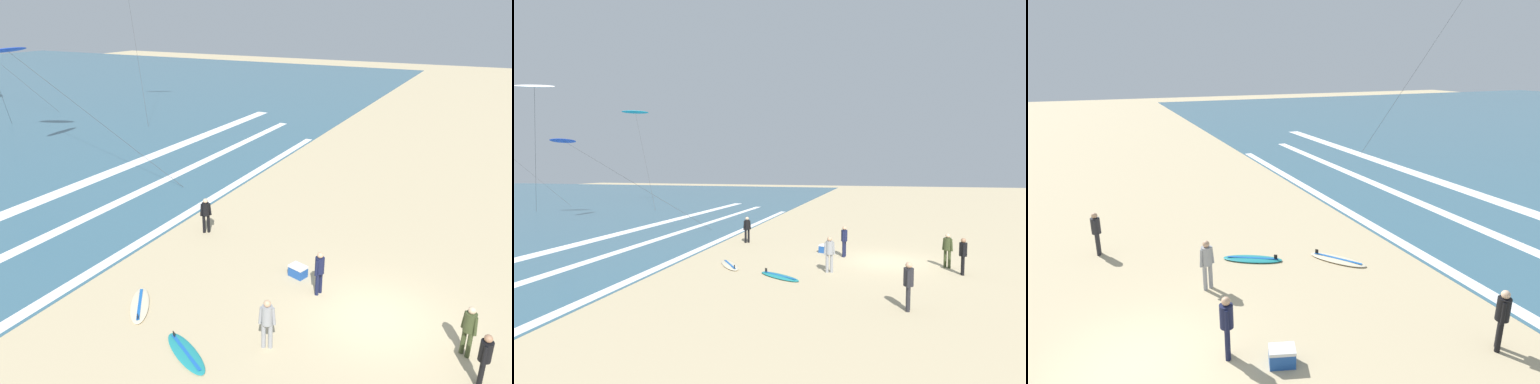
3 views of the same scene
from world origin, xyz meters
The scene contains 9 objects.
ground_plane centered at (0.00, 0.00, 0.00)m, with size 160.00×160.00×0.00m, color tan.
wave_foam_shoreline centered at (-0.89, 10.09, 0.01)m, with size 41.79×0.50×0.01m, color white.
surfer_right_near centered at (-6.86, -0.65, 0.96)m, with size 0.52×0.32×1.60m.
surfer_mid_group centered at (0.50, 2.07, 0.96)m, with size 0.51×0.32×1.60m.
surfer_background_far centered at (-2.84, 2.41, 0.96)m, with size 0.32×0.51×1.60m.
surfer_left_far centered at (2.80, 8.16, 0.96)m, with size 0.40×0.44×1.60m.
surfboard_right_spare centered at (-2.95, 7.05, 0.05)m, with size 2.05×1.73×0.25m.
surfboard_near_water centered at (-4.18, 4.32, 0.05)m, with size 1.56×2.12×0.25m.
cooler_box centered at (1.23, 3.14, 0.22)m, with size 0.61×0.72×0.44m.
Camera 3 is at (8.88, -0.10, 6.68)m, focal length 29.98 mm.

